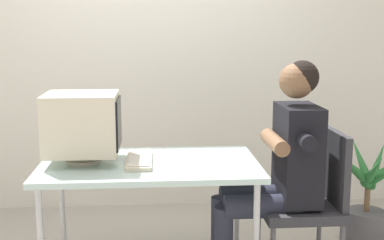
{
  "coord_description": "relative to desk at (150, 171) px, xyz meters",
  "views": [
    {
      "loc": [
        0.03,
        -2.96,
        1.52
      ],
      "look_at": [
        0.25,
        0.0,
        0.99
      ],
      "focal_mm": 48.23,
      "sensor_mm": 36.0,
      "label": 1
    }
  ],
  "objects": [
    {
      "name": "potted_plant",
      "position": [
        1.51,
        0.39,
        -0.34
      ],
      "size": [
        0.64,
        0.63,
        0.74
      ],
      "color": "#4C4C51",
      "rests_on": "ground_plane"
    },
    {
      "name": "keyboard",
      "position": [
        -0.06,
        0.01,
        0.07
      ],
      "size": [
        0.15,
        0.44,
        0.03
      ],
      "color": "beige",
      "rests_on": "desk"
    },
    {
      "name": "crt_monitor",
      "position": [
        -0.39,
        0.03,
        0.28
      ],
      "size": [
        0.43,
        0.38,
        0.41
      ],
      "color": "beige",
      "rests_on": "desk"
    },
    {
      "name": "wall_back",
      "position": [
        0.3,
        1.4,
        0.82
      ],
      "size": [
        8.0,
        0.1,
        3.0
      ],
      "primitive_type": "cube",
      "color": "silver",
      "rests_on": "ground_plane"
    },
    {
      "name": "person_seated",
      "position": [
        0.76,
        -0.05,
        0.05
      ],
      "size": [
        0.74,
        0.58,
        1.34
      ],
      "color": "black",
      "rests_on": "ground_plane"
    },
    {
      "name": "desk",
      "position": [
        0.0,
        0.0,
        0.0
      ],
      "size": [
        1.28,
        0.77,
        0.74
      ],
      "color": "#B7B7BC",
      "rests_on": "ground_plane"
    },
    {
      "name": "office_chair",
      "position": [
        0.97,
        -0.05,
        -0.17
      ],
      "size": [
        0.46,
        0.46,
        0.92
      ],
      "color": "#4C4C51",
      "rests_on": "ground_plane"
    }
  ]
}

